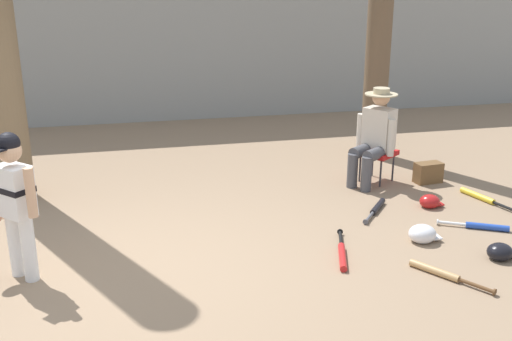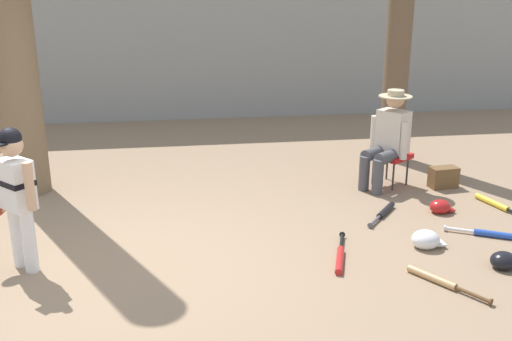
{
  "view_description": "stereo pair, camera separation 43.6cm",
  "coord_description": "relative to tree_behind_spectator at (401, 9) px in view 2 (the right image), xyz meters",
  "views": [
    {
      "loc": [
        -0.03,
        -4.87,
        2.52
      ],
      "look_at": [
        1.18,
        0.38,
        0.75
      ],
      "focal_mm": 42.04,
      "sensor_mm": 36.0,
      "label": 1
    },
    {
      "loc": [
        0.4,
        -4.95,
        2.52
      ],
      "look_at": [
        1.18,
        0.38,
        0.75
      ],
      "focal_mm": 42.04,
      "sensor_mm": 36.0,
      "label": 2
    }
  ],
  "objects": [
    {
      "name": "batting_helmet_white",
      "position": [
        -0.73,
        -2.93,
        -2.0
      ],
      "size": [
        0.32,
        0.25,
        0.19
      ],
      "color": "silver",
      "rests_on": "ground"
    },
    {
      "name": "concrete_back_wall",
      "position": [
        -3.51,
        2.99,
        -0.56
      ],
      "size": [
        18.0,
        0.36,
        3.04
      ],
      "primitive_type": "cube",
      "color": "gray",
      "rests_on": "ground"
    },
    {
      "name": "bat_red_barrel",
      "position": [
        -1.62,
        -3.08,
        -2.05
      ],
      "size": [
        0.32,
        0.8,
        0.07
      ],
      "color": "red",
      "rests_on": "ground"
    },
    {
      "name": "young_ballplayer",
      "position": [
        -4.47,
        -2.82,
        -1.33
      ],
      "size": [
        0.56,
        0.46,
        1.31
      ],
      "color": "white",
      "rests_on": "ground"
    },
    {
      "name": "batting_helmet_red",
      "position": [
        -0.2,
        -2.1,
        -2.01
      ],
      "size": [
        0.28,
        0.21,
        0.16
      ],
      "color": "#A81919",
      "rests_on": "ground"
    },
    {
      "name": "tree_behind_spectator",
      "position": [
        0.0,
        0.0,
        0.0
      ],
      "size": [
        0.5,
        0.5,
        4.65
      ],
      "color": "brown",
      "rests_on": "ground"
    },
    {
      "name": "bat_blue_youth",
      "position": [
        0.02,
        -2.79,
        -2.05
      ],
      "size": [
        0.66,
        0.39,
        0.07
      ],
      "color": "#2347AD",
      "rests_on": "ground"
    },
    {
      "name": "bat_black_composite",
      "position": [
        -0.84,
        -2.08,
        -2.05
      ],
      "size": [
        0.49,
        0.59,
        0.07
      ],
      "color": "black",
      "rests_on": "ground"
    },
    {
      "name": "bat_yellow_trainer",
      "position": [
        0.5,
        -2.04,
        -2.05
      ],
      "size": [
        0.27,
        0.81,
        0.07
      ],
      "color": "yellow",
      "rests_on": "ground"
    },
    {
      "name": "folding_stool",
      "position": [
        -0.43,
        -1.13,
        -1.71
      ],
      "size": [
        0.56,
        0.56,
        0.41
      ],
      "color": "red",
      "rests_on": "ground"
    },
    {
      "name": "seated_spectator",
      "position": [
        -0.51,
        -1.18,
        -1.44
      ],
      "size": [
        0.65,
        0.59,
        1.2
      ],
      "color": "#47474C",
      "rests_on": "ground"
    },
    {
      "name": "bat_wood_tan",
      "position": [
        -0.92,
        -3.62,
        -2.05
      ],
      "size": [
        0.48,
        0.69,
        0.07
      ],
      "color": "tan",
      "rests_on": "ground"
    },
    {
      "name": "handbag_beside_stool",
      "position": [
        0.19,
        -1.32,
        -1.95
      ],
      "size": [
        0.36,
        0.22,
        0.26
      ],
      "primitive_type": "cube",
      "rotation": [
        0.0,
        0.0,
        0.11
      ],
      "color": "brown",
      "rests_on": "ground"
    },
    {
      "name": "ground_plane",
      "position": [
        -3.51,
        -2.97,
        -2.08
      ],
      "size": [
        60.0,
        60.0,
        0.0
      ],
      "primitive_type": "plane",
      "color": "#897056"
    },
    {
      "name": "batting_helmet_black",
      "position": [
        -0.21,
        -3.44,
        -2.01
      ],
      "size": [
        0.29,
        0.22,
        0.17
      ],
      "color": "black",
      "rests_on": "ground"
    }
  ]
}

